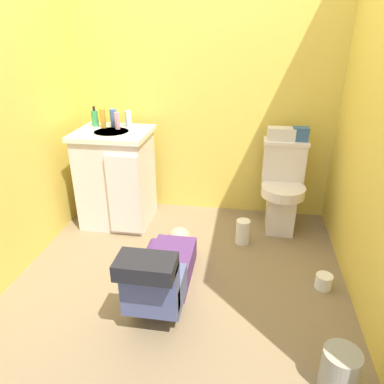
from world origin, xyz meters
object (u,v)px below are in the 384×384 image
at_px(bottle_clear, 128,119).
at_px(trash_can, 339,370).
at_px(person_plumber, 163,271).
at_px(toilet_paper_roll, 324,282).
at_px(toiletry_bag, 301,134).
at_px(bottle_blue, 114,118).
at_px(tissue_box, 281,134).
at_px(paper_towel_roll, 243,232).
at_px(toilet, 282,187).
at_px(bottle_pink, 117,121).
at_px(soap_dispenser, 95,118).
at_px(vanity_cabinet, 117,177).
at_px(faucet, 118,121).
at_px(bottle_amber, 103,118).

distance_m(bottle_clear, trash_can, 2.29).
bearing_deg(person_plumber, toilet_paper_roll, 11.88).
bearing_deg(toiletry_bag, bottle_blue, -177.39).
bearing_deg(tissue_box, toiletry_bag, 0.00).
bearing_deg(paper_towel_roll, toilet, 46.80).
relative_size(bottle_pink, toilet_paper_roll, 1.25).
bearing_deg(paper_towel_roll, soap_dispenser, 165.64).
relative_size(toilet, vanity_cabinet, 0.91).
bearing_deg(toilet_paper_roll, bottle_pink, 155.32).
bearing_deg(bottle_clear, bottle_blue, 179.26).
bearing_deg(faucet, bottle_amber, -151.27).
bearing_deg(bottle_pink, faucet, 108.86).
distance_m(toilet, tissue_box, 0.44).
distance_m(faucet, tissue_box, 1.36).
distance_m(person_plumber, paper_towel_roll, 0.85).
height_order(faucet, paper_towel_roll, faucet).
relative_size(vanity_cabinet, person_plumber, 0.77).
xyz_separation_m(person_plumber, bottle_amber, (-0.72, 0.99, 0.72)).
bearing_deg(tissue_box, vanity_cabinet, -171.34).
xyz_separation_m(bottle_blue, trash_can, (1.62, -1.56, -0.78)).
bearing_deg(trash_can, toiletry_bag, 93.03).
height_order(tissue_box, bottle_amber, bottle_amber).
bearing_deg(bottle_clear, person_plumber, -63.48).
xyz_separation_m(bottle_amber, paper_towel_roll, (1.20, -0.29, -0.80)).
bearing_deg(bottle_clear, trash_can, -46.33).
bearing_deg(faucet, bottle_clear, -6.67).
xyz_separation_m(bottle_pink, toilet_paper_roll, (1.62, -0.75, -0.84)).
relative_size(faucet, bottle_amber, 0.64).
bearing_deg(toilet_paper_roll, bottle_clear, 152.30).
distance_m(faucet, bottle_blue, 0.04).
xyz_separation_m(tissue_box, toiletry_bag, (0.15, 0.00, 0.01)).
xyz_separation_m(tissue_box, bottle_clear, (-1.25, -0.07, 0.09)).
height_order(faucet, bottle_amber, bottle_amber).
xyz_separation_m(toiletry_bag, bottle_blue, (-1.53, -0.07, 0.09)).
bearing_deg(paper_towel_roll, bottle_clear, 161.29).
bearing_deg(bottle_pink, toiletry_bag, 5.41).
distance_m(bottle_amber, toilet_paper_roll, 2.10).
distance_m(tissue_box, bottle_amber, 1.47).
bearing_deg(bottle_clear, toilet, -0.84).
bearing_deg(paper_towel_roll, toilet_paper_roll, -40.80).
bearing_deg(vanity_cabinet, faucet, 91.31).
xyz_separation_m(vanity_cabinet, bottle_amber, (-0.11, 0.09, 0.48)).
relative_size(person_plumber, tissue_box, 4.84).
bearing_deg(bottle_blue, faucet, 19.14).
relative_size(trash_can, paper_towel_roll, 1.13).
bearing_deg(vanity_cabinet, bottle_pink, 69.92).
bearing_deg(soap_dispenser, vanity_cabinet, -33.10).
bearing_deg(toilet_paper_roll, toilet, 107.54).
relative_size(vanity_cabinet, toiletry_bag, 6.61).
distance_m(vanity_cabinet, bottle_pink, 0.48).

